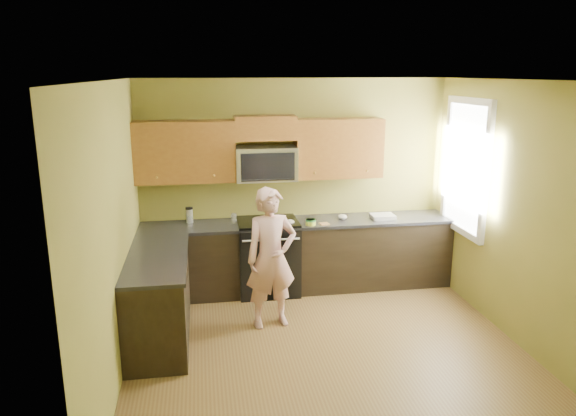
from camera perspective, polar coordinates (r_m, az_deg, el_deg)
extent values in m
plane|color=brown|center=(5.67, 4.27, -15.03)|extent=(4.00, 4.00, 0.00)
plane|color=white|center=(4.95, 4.86, 13.38)|extent=(4.00, 4.00, 0.00)
plane|color=olive|center=(7.05, 0.68, 2.63)|extent=(4.00, 0.00, 4.00)
plane|color=olive|center=(3.36, 12.82, -11.14)|extent=(4.00, 0.00, 4.00)
plane|color=olive|center=(5.07, -18.01, -2.75)|extent=(0.00, 4.00, 4.00)
plane|color=olive|center=(5.94, 23.63, -0.80)|extent=(0.00, 4.00, 4.00)
cube|color=black|center=(7.01, 1.09, -5.17)|extent=(4.00, 0.60, 0.88)
cube|color=black|center=(5.90, -13.57, -9.43)|extent=(0.60, 1.60, 0.88)
cube|color=black|center=(6.86, 1.12, -1.57)|extent=(4.00, 0.62, 0.04)
cube|color=black|center=(5.74, -13.74, -5.21)|extent=(0.62, 1.60, 0.04)
cube|color=brown|center=(6.72, -2.45, 8.51)|extent=(0.76, 0.33, 0.30)
imported|color=#CD6E66|center=(5.91, -1.80, -5.35)|extent=(0.63, 0.48, 1.57)
cube|color=#B27F47|center=(6.72, 3.88, -1.69)|extent=(0.12, 0.12, 0.01)
ellipsoid|color=silver|center=(6.70, 0.23, -1.50)|extent=(0.14, 0.15, 0.06)
ellipsoid|color=silver|center=(6.96, 5.81, -0.95)|extent=(0.13, 0.14, 0.07)
cube|color=silver|center=(7.09, 10.02, -0.88)|extent=(0.30, 0.24, 0.05)
cylinder|color=silver|center=(6.73, -10.39, -1.41)|extent=(0.08, 0.08, 0.12)
cylinder|color=silver|center=(6.79, -5.76, -1.10)|extent=(0.08, 0.08, 0.12)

